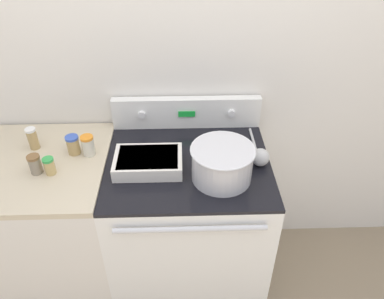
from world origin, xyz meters
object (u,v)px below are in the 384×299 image
ladle (260,156)px  spice_jar_blue_cap (73,145)px  spice_jar_white_cap (33,138)px  casserole_dish (148,161)px  mixing_bowl (222,162)px  spice_jar_brown_cap (35,164)px  spice_jar_green_cap (49,166)px  spice_jar_orange_cap (88,145)px

ladle → spice_jar_blue_cap: bearing=174.1°
ladle → spice_jar_white_cap: spice_jar_white_cap is taller
casserole_dish → spice_jar_blue_cap: (-0.37, 0.11, 0.02)m
ladle → spice_jar_blue_cap: spice_jar_blue_cap is taller
mixing_bowl → spice_jar_white_cap: (-0.92, 0.24, -0.02)m
spice_jar_blue_cap → spice_jar_brown_cap: size_ratio=1.04×
spice_jar_blue_cap → spice_jar_green_cap: bearing=-116.0°
spice_jar_orange_cap → mixing_bowl: bearing=-16.0°
mixing_bowl → spice_jar_white_cap: 0.96m
mixing_bowl → spice_jar_brown_cap: mixing_bowl is taller
spice_jar_orange_cap → spice_jar_white_cap: size_ratio=0.91×
mixing_bowl → casserole_dish: 0.35m
mixing_bowl → spice_jar_green_cap: size_ratio=3.44×
ladle → spice_jar_white_cap: bearing=172.8°
ladle → spice_jar_orange_cap: bearing=174.5°
spice_jar_orange_cap → spice_jar_brown_cap: spice_jar_orange_cap is taller
ladle → spice_jar_brown_cap: spice_jar_brown_cap is taller
spice_jar_orange_cap → ladle: bearing=-5.5°
spice_jar_green_cap → spice_jar_brown_cap: spice_jar_brown_cap is taller
spice_jar_brown_cap → mixing_bowl: bearing=-3.4°
spice_jar_blue_cap → spice_jar_green_cap: (-0.08, -0.15, -0.01)m
casserole_dish → spice_jar_white_cap: bearing=164.5°
spice_jar_orange_cap → spice_jar_white_cap: 0.29m
spice_jar_blue_cap → spice_jar_white_cap: (-0.21, 0.05, 0.01)m
spice_jar_orange_cap → spice_jar_green_cap: spice_jar_orange_cap is taller
mixing_bowl → spice_jar_brown_cap: bearing=176.6°
ladle → spice_jar_blue_cap: size_ratio=3.50×
ladle → spice_jar_brown_cap: size_ratio=3.64×
spice_jar_white_cap → ladle: bearing=-7.2°
spice_jar_orange_cap → spice_jar_blue_cap: size_ratio=1.08×
casserole_dish → spice_jar_white_cap: (-0.58, 0.16, 0.03)m
casserole_dish → spice_jar_brown_cap: 0.52m
casserole_dish → spice_jar_brown_cap: size_ratio=3.42×
mixing_bowl → spice_jar_green_cap: (-0.79, 0.04, -0.04)m
mixing_bowl → spice_jar_blue_cap: 0.74m
spice_jar_blue_cap → spice_jar_green_cap: size_ratio=1.15×
spice_jar_white_cap → spice_jar_green_cap: bearing=-56.4°
spice_jar_blue_cap → casserole_dish: bearing=-16.8°
spice_jar_orange_cap → spice_jar_blue_cap: spice_jar_orange_cap is taller
spice_jar_white_cap → spice_jar_orange_cap: bearing=-12.1°
spice_jar_blue_cap → ladle: bearing=-5.9°
mixing_bowl → spice_jar_orange_cap: bearing=164.0°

